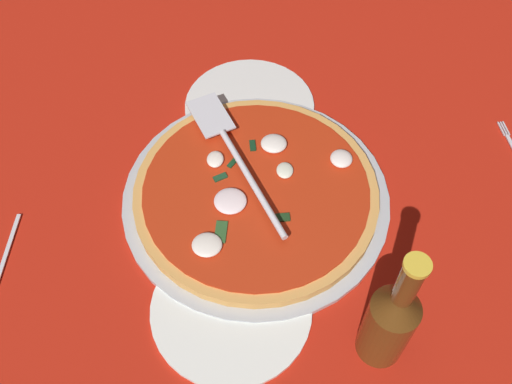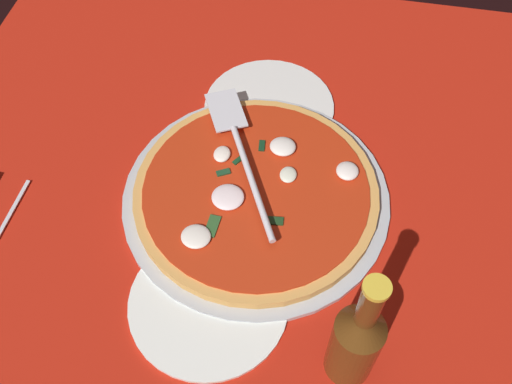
# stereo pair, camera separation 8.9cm
# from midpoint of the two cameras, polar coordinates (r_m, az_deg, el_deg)

# --- Properties ---
(ground_plane) EXTENTS (1.13, 1.13, 0.01)m
(ground_plane) POSITION_cam_midpoint_polar(r_m,az_deg,el_deg) (0.90, -3.27, -2.58)
(ground_plane) COLOR #B61E0F
(pizza_pan) EXTENTS (0.41, 0.41, 0.01)m
(pizza_pan) POSITION_cam_midpoint_polar(r_m,az_deg,el_deg) (0.91, -2.81, -0.80)
(pizza_pan) COLOR #B0B8BE
(pizza_pan) RESTS_ON ground_plane
(dinner_plate_left) EXTENTS (0.23, 0.23, 0.01)m
(dinner_plate_left) POSITION_cam_midpoint_polar(r_m,az_deg,el_deg) (1.03, -3.14, 8.25)
(dinner_plate_left) COLOR silver
(dinner_plate_left) RESTS_ON ground_plane
(dinner_plate_right) EXTENTS (0.22, 0.22, 0.01)m
(dinner_plate_right) POSITION_cam_midpoint_polar(r_m,az_deg,el_deg) (0.82, -5.61, -11.58)
(dinner_plate_right) COLOR white
(dinner_plate_right) RESTS_ON ground_plane
(pizza) EXTENTS (0.38, 0.38, 0.03)m
(pizza) POSITION_cam_midpoint_polar(r_m,az_deg,el_deg) (0.89, -2.85, -0.21)
(pizza) COLOR #DB9D4D
(pizza) RESTS_ON pizza_pan
(pizza_server) EXTENTS (0.29, 0.16, 0.01)m
(pizza_server) POSITION_cam_midpoint_polar(r_m,az_deg,el_deg) (0.91, -5.00, 3.53)
(pizza_server) COLOR silver
(pizza_server) RESTS_ON pizza
(beer_bottle) EXTENTS (0.06, 0.06, 0.24)m
(beer_bottle) POSITION_cam_midpoint_polar(r_m,az_deg,el_deg) (0.73, 9.57, -12.65)
(beer_bottle) COLOR #553111
(beer_bottle) RESTS_ON ground_plane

